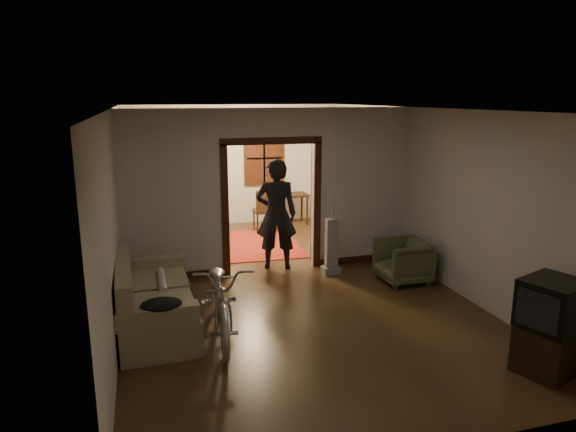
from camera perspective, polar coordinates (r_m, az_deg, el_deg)
name	(u,v)px	position (r m, az deg, el deg)	size (l,w,h in m)	color
floor	(283,283)	(8.45, -0.57, -7.50)	(5.00, 8.50, 0.01)	#332010
ceiling	(283,109)	(7.91, -0.61, 11.85)	(5.00, 8.50, 0.01)	white
wall_back	(235,165)	(12.16, -5.94, 5.62)	(5.00, 0.02, 2.80)	beige
wall_left	(116,209)	(7.79, -18.60, 0.76)	(0.02, 8.50, 2.80)	beige
wall_right	(424,192)	(9.04, 14.89, 2.64)	(0.02, 8.50, 2.80)	beige
partition_wall	(271,191)	(8.77, -1.89, 2.77)	(5.00, 0.14, 2.80)	beige
door_casing	(271,208)	(8.83, -1.88, 0.86)	(1.74, 0.20, 2.32)	#33170B
far_window	(264,158)	(12.24, -2.68, 6.43)	(0.98, 0.06, 1.28)	black
chandelier	(249,129)	(10.36, -4.33, 9.63)	(0.24, 0.24, 0.24)	#FFE0A5
light_switch	(330,197)	(9.04, 4.70, 2.08)	(0.08, 0.01, 0.12)	silver
sofa	(155,293)	(7.00, -14.54, -8.24)	(0.94, 2.08, 0.96)	olive
rolled_paper	(162,280)	(7.26, -13.84, -6.97)	(0.11, 0.11, 0.85)	beige
jacket	(161,304)	(6.08, -13.90, -9.50)	(0.46, 0.35, 0.14)	black
bicycle	(221,297)	(6.58, -7.41, -8.87)	(0.70, 2.00, 1.05)	silver
armchair	(403,261)	(8.63, 12.64, -4.90)	(0.75, 0.77, 0.70)	#4B5630
tv_stand	(547,349)	(6.48, 26.83, -13.08)	(0.59, 0.54, 0.54)	black
crt_tv	(553,304)	(6.28, 27.34, -8.66)	(0.62, 0.56, 0.54)	black
vacuum	(331,246)	(8.80, 4.85, -3.38)	(0.30, 0.24, 0.97)	gray
person	(276,214)	(8.94, -1.31, 0.20)	(0.71, 0.47, 1.95)	black
oriental_rug	(254,244)	(10.62, -3.79, -3.12)	(1.76, 2.31, 0.02)	maroon
locker	(174,197)	(11.57, -12.51, 2.03)	(0.81, 0.45, 1.62)	#1F301D
globe	(172,146)	(11.41, -12.79, 7.60)	(0.31, 0.31, 0.31)	#1E5972
desk	(287,210)	(12.16, -0.13, 0.71)	(0.97, 0.54, 0.72)	black
desk_chair	(264,211)	(11.44, -2.71, 0.58)	(0.44, 0.44, 0.98)	black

